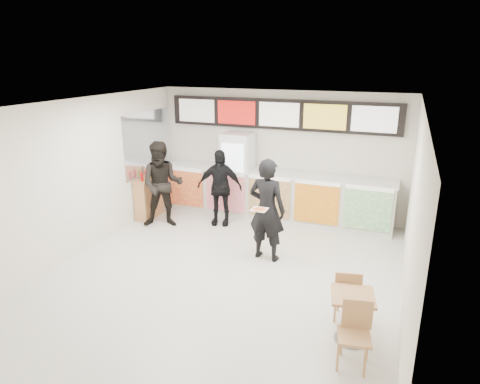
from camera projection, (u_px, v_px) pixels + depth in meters
The scene contains 15 objects.
floor at pixel (222, 275), 7.63m from camera, with size 7.00×7.00×0.00m, color beige.
ceiling at pixel (220, 105), 6.72m from camera, with size 7.00×7.00×0.00m, color white.
wall_back at pixel (280, 154), 10.29m from camera, with size 6.00×6.00×0.00m, color silver.
wall_left at pixel (78, 178), 8.21m from camera, with size 7.00×7.00×0.00m, color silver.
wall_right at pixel (412, 219), 6.14m from camera, with size 7.00×7.00×0.00m, color silver.
service_counter at pixel (274, 195), 10.20m from camera, with size 5.56×0.77×1.14m.
menu_board at pixel (280, 114), 9.92m from camera, with size 5.50×0.14×0.70m.
drinks_fridge at pixel (238, 174), 10.41m from camera, with size 0.70×0.67×2.00m.
mirror_panel at pixel (148, 143), 10.31m from camera, with size 0.01×2.00×1.50m, color #B2B7BF.
customer_main at pixel (267, 210), 8.00m from camera, with size 0.72×0.47×1.98m, color black.
customer_left at pixel (162, 185), 9.60m from camera, with size 0.96×0.74×1.97m, color black.
customer_mid at pixel (220, 187), 9.75m from camera, with size 1.03×0.43×1.76m, color black.
pizza_slice at pixel (259, 209), 7.55m from camera, with size 0.36×0.36×0.02m.
cafe_table at pixel (352, 309), 5.74m from camera, with size 0.67×1.49×0.84m.
condiment_ledge at pixel (149, 197), 10.29m from camera, with size 0.35×0.87×1.15m.
Camera 1 is at (2.77, -6.25, 3.73)m, focal length 32.00 mm.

